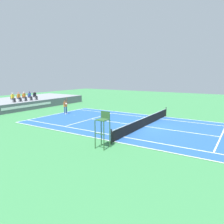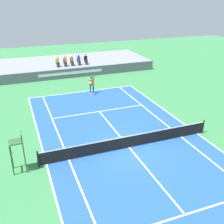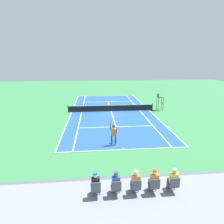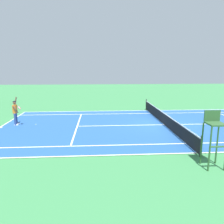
{
  "view_description": "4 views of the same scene",
  "coord_description": "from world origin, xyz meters",
  "views": [
    {
      "loc": [
        -18.19,
        -7.84,
        4.84
      ],
      "look_at": [
        0.22,
        3.85,
        1.0
      ],
      "focal_mm": 34.27,
      "sensor_mm": 36.0,
      "label": 1
    },
    {
      "loc": [
        -6.62,
        -14.17,
        9.6
      ],
      "look_at": [
        0.22,
        3.85,
        1.0
      ],
      "focal_mm": 43.38,
      "sensor_mm": 36.0,
      "label": 2
    },
    {
      "loc": [
        2.24,
        26.03,
        7.19
      ],
      "look_at": [
        0.22,
        3.85,
        1.0
      ],
      "focal_mm": 30.82,
      "sensor_mm": 36.0,
      "label": 3
    },
    {
      "loc": [
        -15.48,
        4.89,
        4.24
      ],
      "look_at": [
        0.22,
        3.85,
        1.0
      ],
      "focal_mm": 35.0,
      "sensor_mm": 36.0,
      "label": 4
    }
  ],
  "objects": [
    {
      "name": "tennis_ball",
      "position": [
        0.67,
        9.54,
        0.03
      ],
      "size": [
        0.07,
        0.07,
        0.07
      ],
      "primitive_type": "sphere",
      "color": "#D1E533",
      "rests_on": "ground"
    },
    {
      "name": "ground_plane",
      "position": [
        0.0,
        0.0,
        0.0
      ],
      "size": [
        80.0,
        80.0,
        0.0
      ],
      "primitive_type": "plane",
      "color": "#387F47"
    },
    {
      "name": "spectator_seated_3",
      "position": [
        1.4,
        18.62,
        1.77
      ],
      "size": [
        0.44,
        0.6,
        1.27
      ],
      "color": "#474C56",
      "rests_on": "bleacher_platform"
    },
    {
      "name": "court",
      "position": [
        0.0,
        0.0,
        0.01
      ],
      "size": [
        11.08,
        23.88,
        0.03
      ],
      "color": "#235193",
      "rests_on": "ground"
    },
    {
      "name": "barrier_wall",
      "position": [
        0.0,
        17.28,
        0.58
      ],
      "size": [
        22.16,
        0.25,
        1.16
      ],
      "color": "#565B66",
      "rests_on": "ground"
    },
    {
      "name": "spectator_seated_1",
      "position": [
        -0.35,
        18.62,
        1.77
      ],
      "size": [
        0.44,
        0.6,
        1.27
      ],
      "color": "#474C56",
      "rests_on": "bleacher_platform"
    },
    {
      "name": "spectator_seated_2",
      "position": [
        0.5,
        18.62,
        1.77
      ],
      "size": [
        0.44,
        0.6,
        1.27
      ],
      "color": "#474C56",
      "rests_on": "bleacher_platform"
    },
    {
      "name": "spectator_seated_0",
      "position": [
        -1.26,
        18.62,
        1.77
      ],
      "size": [
        0.44,
        0.6,
        1.27
      ],
      "color": "#474C56",
      "rests_on": "bleacher_platform"
    },
    {
      "name": "spectator_seated_4",
      "position": [
        2.3,
        18.62,
        1.77
      ],
      "size": [
        0.44,
        0.6,
        1.27
      ],
      "color": "#474C56",
      "rests_on": "bleacher_platform"
    },
    {
      "name": "bleacher_platform",
      "position": [
        0.0,
        21.46,
        0.58
      ],
      "size": [
        22.16,
        8.12,
        1.16
      ],
      "primitive_type": "cube",
      "color": "gray",
      "rests_on": "ground"
    },
    {
      "name": "tennis_player",
      "position": [
        0.73,
        10.98,
        0.99
      ],
      "size": [
        0.76,
        0.66,
        2.08
      ],
      "color": "navy",
      "rests_on": "ground"
    },
    {
      "name": "net",
      "position": [
        0.0,
        0.0,
        0.52
      ],
      "size": [
        11.98,
        0.1,
        1.07
      ],
      "color": "black",
      "rests_on": "ground"
    },
    {
      "name": "umpire_chair",
      "position": [
        -6.95,
        0.0,
        1.56
      ],
      "size": [
        0.77,
        0.77,
        2.44
      ],
      "color": "#2D562D",
      "rests_on": "ground"
    }
  ]
}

